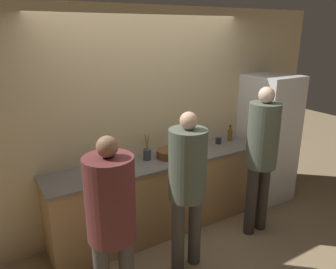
{
  "coord_description": "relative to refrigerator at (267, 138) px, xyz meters",
  "views": [
    {
      "loc": [
        -1.74,
        -2.71,
        2.35
      ],
      "look_at": [
        0.0,
        0.13,
        1.27
      ],
      "focal_mm": 35.0,
      "sensor_mm": 36.0,
      "label": 1
    }
  ],
  "objects": [
    {
      "name": "person_right",
      "position": [
        -0.76,
        -0.58,
        0.17
      ],
      "size": [
        0.35,
        0.35,
        1.76
      ],
      "color": "#38332D",
      "rests_on": "ground_plane"
    },
    {
      "name": "person_center",
      "position": [
        -1.82,
        -0.66,
        0.1
      ],
      "size": [
        0.36,
        0.36,
        1.64
      ],
      "color": "#4C4742",
      "rests_on": "ground_plane"
    },
    {
      "name": "utensil_crock",
      "position": [
        -1.85,
        0.11,
        0.11
      ],
      "size": [
        0.09,
        0.09,
        0.3
      ],
      "color": "#3D424C",
      "rests_on": "counter"
    },
    {
      "name": "cup_black",
      "position": [
        -0.8,
        0.12,
        0.07
      ],
      "size": [
        0.07,
        0.07,
        0.08
      ],
      "color": "#28282D",
      "rests_on": "counter"
    },
    {
      "name": "bottle_amber",
      "position": [
        -0.59,
        0.13,
        0.12
      ],
      "size": [
        0.06,
        0.06,
        0.21
      ],
      "color": "brown",
      "rests_on": "counter"
    },
    {
      "name": "wall_back",
      "position": [
        -1.72,
        0.35,
        0.42
      ],
      "size": [
        5.2,
        0.06,
        2.6
      ],
      "color": "#D6BC8C",
      "rests_on": "ground_plane"
    },
    {
      "name": "counter",
      "position": [
        -1.72,
        0.06,
        -0.42
      ],
      "size": [
        2.64,
        0.6,
        0.92
      ],
      "color": "tan",
      "rests_on": "ground_plane"
    },
    {
      "name": "bottle_dark",
      "position": [
        -2.61,
        -0.12,
        0.13
      ],
      "size": [
        0.06,
        0.06,
        0.23
      ],
      "color": "#333338",
      "rests_on": "counter"
    },
    {
      "name": "fruit_bowl",
      "position": [
        -1.6,
        0.04,
        0.08
      ],
      "size": [
        0.29,
        0.29,
        0.13
      ],
      "color": "brown",
      "rests_on": "counter"
    },
    {
      "name": "refrigerator",
      "position": [
        0.0,
        0.0,
        0.0
      ],
      "size": [
        0.61,
        0.68,
        1.77
      ],
      "color": "white",
      "rests_on": "ground_plane"
    },
    {
      "name": "ground_plane",
      "position": [
        -1.72,
        -0.27,
        -0.88
      ],
      "size": [
        14.0,
        14.0,
        0.0
      ],
      "primitive_type": "plane",
      "color": "#9E8460"
    },
    {
      "name": "bottle_red",
      "position": [
        -1.38,
        -0.04,
        0.11
      ],
      "size": [
        0.06,
        0.06,
        0.2
      ],
      "color": "red",
      "rests_on": "counter"
    },
    {
      "name": "person_left",
      "position": [
        -2.68,
        -0.87,
        0.1
      ],
      "size": [
        0.39,
        0.39,
        1.62
      ],
      "color": "#4C4742",
      "rests_on": "ground_plane"
    }
  ]
}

